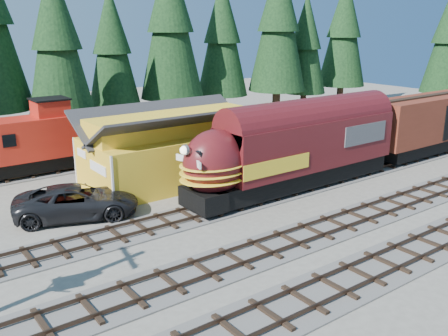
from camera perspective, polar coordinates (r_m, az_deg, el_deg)
ground at (r=27.81m, az=5.67°, el=-6.72°), size 120.00×120.00×0.00m
track_siding at (r=37.23m, az=13.00°, el=-0.96°), size 68.00×3.20×0.33m
track_main_south at (r=33.89m, az=20.69°, el=-3.34°), size 68.00×3.20×0.33m
track_spur at (r=39.07m, az=-24.23°, el=-1.19°), size 32.00×3.20×0.33m
depot at (r=34.98m, az=-5.80°, el=3.21°), size 12.80×7.00×5.30m
conifer_backdrop at (r=49.09m, az=-8.75°, el=15.08°), size 77.96×20.69×17.01m
locomotive at (r=32.89m, az=7.43°, el=1.79°), size 16.96×3.37×4.61m
boxcar at (r=46.03m, az=22.89°, el=4.94°), size 14.84×3.18×4.66m
caboose at (r=39.18m, az=-20.22°, el=3.05°), size 9.79×2.84×5.09m
pickup_truck_a at (r=29.86m, az=-16.48°, el=-3.71°), size 7.62×5.45×1.93m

